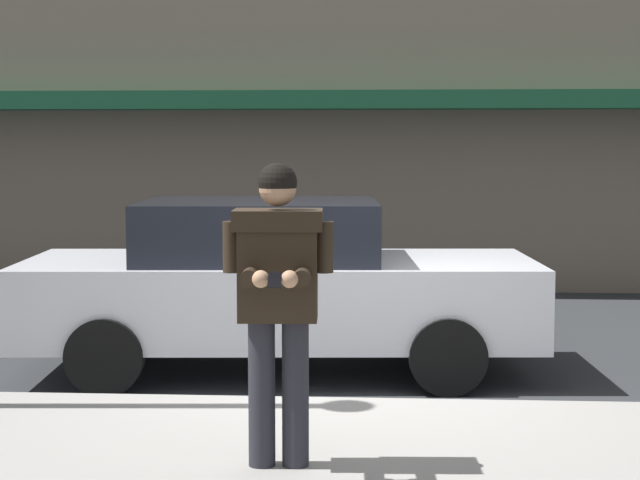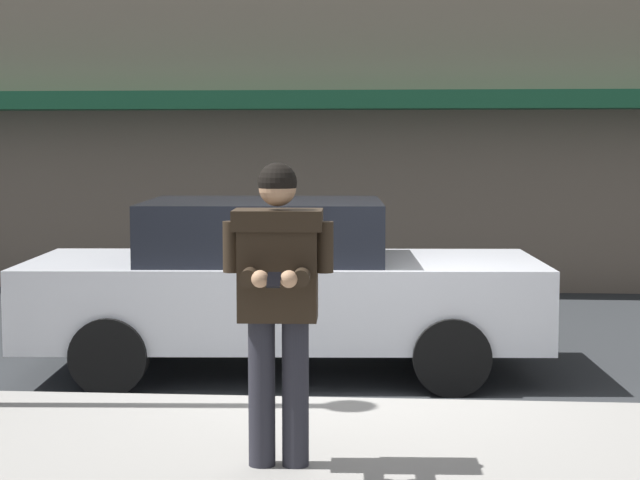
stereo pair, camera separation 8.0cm
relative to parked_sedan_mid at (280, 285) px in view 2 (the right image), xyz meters
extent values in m
plane|color=#2B2D30|center=(0.73, -1.27, -0.79)|extent=(80.00, 80.00, 0.00)
cube|color=silver|center=(1.73, -1.22, -0.79)|extent=(28.00, 0.12, 0.01)
cube|color=#195133|center=(1.73, 4.88, 1.81)|extent=(26.60, 0.70, 0.24)
cube|color=silver|center=(0.04, 0.00, -0.12)|extent=(4.61, 2.12, 0.70)
cube|color=black|center=(-0.14, -0.01, 0.49)|extent=(2.18, 1.78, 0.52)
cylinder|color=black|center=(1.37, 0.95, -0.47)|extent=(0.65, 0.26, 0.64)
cylinder|color=black|center=(1.49, -0.75, -0.47)|extent=(0.65, 0.26, 0.64)
cylinder|color=black|center=(-1.41, 0.76, -0.47)|extent=(0.65, 0.26, 0.64)
cylinder|color=black|center=(-1.29, -0.95, -0.47)|extent=(0.65, 0.26, 0.64)
cylinder|color=#23232B|center=(0.46, -3.18, -0.21)|extent=(0.16, 0.16, 0.88)
cylinder|color=#23232B|center=(0.26, -3.19, -0.21)|extent=(0.16, 0.16, 0.88)
cube|color=black|center=(0.36, -3.19, 0.55)|extent=(0.47, 0.32, 0.64)
cube|color=black|center=(0.36, -3.19, 0.82)|extent=(0.54, 0.36, 0.12)
cylinder|color=black|center=(0.63, -3.17, 0.66)|extent=(0.11, 0.11, 0.30)
cylinder|color=black|center=(0.52, -3.34, 0.51)|extent=(0.11, 0.30, 0.10)
sphere|color=tan|center=(0.46, -3.48, 0.51)|extent=(0.10, 0.10, 0.10)
cylinder|color=black|center=(0.09, -3.20, 0.66)|extent=(0.11, 0.11, 0.30)
cylinder|color=black|center=(0.22, -3.35, 0.51)|extent=(0.11, 0.30, 0.10)
sphere|color=tan|center=(0.30, -3.49, 0.51)|extent=(0.10, 0.10, 0.10)
cube|color=black|center=(0.38, -3.53, 0.51)|extent=(0.08, 0.14, 0.07)
sphere|color=tan|center=(0.36, -3.22, 1.01)|extent=(0.22, 0.22, 0.22)
sphere|color=black|center=(0.36, -3.22, 1.04)|extent=(0.23, 0.23, 0.23)
camera|label=1|loc=(1.02, -9.37, 1.28)|focal=60.00mm
camera|label=2|loc=(1.10, -9.37, 1.28)|focal=60.00mm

